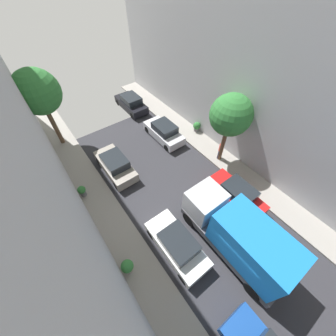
{
  "coord_description": "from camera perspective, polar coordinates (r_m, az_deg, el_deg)",
  "views": [
    {
      "loc": [
        -5.69,
        -0.56,
        12.5
      ],
      "look_at": [
        0.5,
        7.72,
        0.5
      ],
      "focal_mm": 21.68,
      "sensor_mm": 36.0,
      "label": 1
    }
  ],
  "objects": [
    {
      "name": "pedestrian",
      "position": [
        16.97,
        14.62,
        5.0
      ],
      "size": [
        0.4,
        0.36,
        1.72
      ],
      "color": "#2D334C",
      "rests_on": "sidewalk_right"
    },
    {
      "name": "potted_plant_0",
      "position": [
        15.57,
        -23.04,
        -5.92
      ],
      "size": [
        0.56,
        0.56,
        0.9
      ],
      "color": "slate",
      "rests_on": "sidewalk_left"
    },
    {
      "name": "sidewalk_left",
      "position": [
        12.46,
        1.27,
        -36.77
      ],
      "size": [
        2.0,
        44.0,
        0.15
      ],
      "primitive_type": "cube",
      "color": "gray",
      "rests_on": "ground"
    },
    {
      "name": "parked_car_left_3",
      "position": [
        12.55,
        2.58,
        -20.73
      ],
      "size": [
        1.78,
        4.2,
        1.57
      ],
      "color": "white",
      "rests_on": "ground"
    },
    {
      "name": "street_tree_1",
      "position": [
        14.88,
        17.24,
        13.94
      ],
      "size": [
        2.94,
        2.94,
        5.74
      ],
      "color": "brown",
      "rests_on": "sidewalk_right"
    },
    {
      "name": "parked_car_right_2",
      "position": [
        14.85,
        18.59,
        -7.1
      ],
      "size": [
        1.78,
        4.2,
        1.57
      ],
      "color": "red",
      "rests_on": "ground"
    },
    {
      "name": "potted_plant_2",
      "position": [
        12.45,
        -11.35,
        -25.55
      ],
      "size": [
        0.7,
        0.7,
        0.94
      ],
      "color": "#B2A899",
      "rests_on": "sidewalk_left"
    },
    {
      "name": "parked_car_left_4",
      "position": [
        16.28,
        -14.57,
        0.84
      ],
      "size": [
        1.78,
        4.2,
        1.57
      ],
      "color": "gray",
      "rests_on": "ground"
    },
    {
      "name": "street_tree_2",
      "position": [
        18.34,
        -32.89,
        17.42
      ],
      "size": [
        3.33,
        3.33,
        6.51
      ],
      "color": "brown",
      "rests_on": "sidewalk_left"
    },
    {
      "name": "potted_plant_5",
      "position": [
        19.6,
        8.08,
        11.53
      ],
      "size": [
        0.69,
        0.69,
        0.92
      ],
      "color": "slate",
      "rests_on": "sidewalk_right"
    },
    {
      "name": "sidewalk_right",
      "position": [
        16.4,
        30.64,
        -10.25
      ],
      "size": [
        2.0,
        44.0,
        0.15
      ],
      "primitive_type": "cube",
      "color": "gray",
      "rests_on": "ground"
    },
    {
      "name": "parked_car_right_4",
      "position": [
        22.88,
        -10.3,
        17.48
      ],
      "size": [
        1.78,
        4.2,
        1.57
      ],
      "color": "black",
      "rests_on": "ground"
    },
    {
      "name": "ground",
      "position": [
        13.75,
        19.41,
        -22.39
      ],
      "size": [
        32.0,
        32.0,
        0.0
      ],
      "primitive_type": "plane",
      "color": "#2D2D33"
    },
    {
      "name": "parked_car_right_3",
      "position": [
        18.69,
        -1.16,
        10.17
      ],
      "size": [
        1.78,
        4.2,
        1.57
      ],
      "color": "silver",
      "rests_on": "ground"
    },
    {
      "name": "delivery_truck",
      "position": [
        12.2,
        19.18,
        -17.49
      ],
      "size": [
        2.26,
        6.6,
        3.38
      ],
      "color": "#4C4C51",
      "rests_on": "ground"
    }
  ]
}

